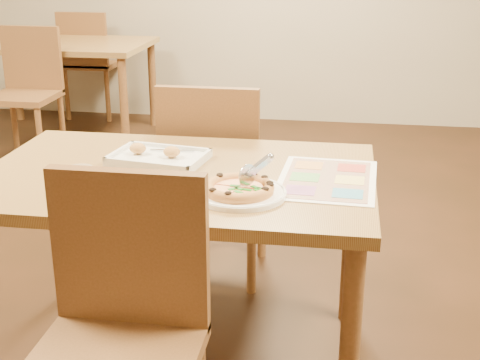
# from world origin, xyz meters

# --- Properties ---
(dining_table) EXTENTS (1.30, 0.85, 0.72)m
(dining_table) POSITION_xyz_m (0.00, 0.00, 0.63)
(dining_table) COLOR olive
(dining_table) RESTS_ON ground
(chair_near) EXTENTS (0.42, 0.42, 0.47)m
(chair_near) POSITION_xyz_m (0.00, -0.60, 0.57)
(chair_near) COLOR brown
(chair_near) RESTS_ON ground
(chair_far) EXTENTS (0.42, 0.42, 0.47)m
(chair_far) POSITION_xyz_m (-0.00, 0.60, 0.57)
(chair_far) COLOR brown
(chair_far) RESTS_ON ground
(bg_table) EXTENTS (1.30, 0.85, 0.72)m
(bg_table) POSITION_xyz_m (-1.60, 2.80, 0.63)
(bg_table) COLOR olive
(bg_table) RESTS_ON ground
(bg_chair_near) EXTENTS (0.42, 0.42, 0.47)m
(bg_chair_near) POSITION_xyz_m (-1.60, 2.20, 0.57)
(bg_chair_near) COLOR brown
(bg_chair_near) RESTS_ON ground
(bg_chair_far) EXTENTS (0.42, 0.42, 0.47)m
(bg_chair_far) POSITION_xyz_m (-1.60, 3.30, 0.57)
(bg_chair_far) COLOR brown
(bg_chair_far) RESTS_ON ground
(plate) EXTENTS (0.37, 0.37, 0.02)m
(plate) POSITION_xyz_m (0.24, -0.18, 0.73)
(plate) COLOR white
(plate) RESTS_ON dining_table
(pizza) EXTENTS (0.21, 0.21, 0.03)m
(pizza) POSITION_xyz_m (0.24, -0.19, 0.75)
(pizza) COLOR #DF984C
(pizza) RESTS_ON plate
(pizza_cutter) EXTENTS (0.09, 0.11, 0.08)m
(pizza_cutter) POSITION_xyz_m (0.28, -0.15, 0.80)
(pizza_cutter) COLOR silver
(pizza_cutter) RESTS_ON pizza
(appetizer_tray) EXTENTS (0.35, 0.27, 0.06)m
(appetizer_tray) POSITION_xyz_m (-0.09, 0.11, 0.73)
(appetizer_tray) COLOR silver
(appetizer_tray) RESTS_ON dining_table
(glass_tumbler) EXTENTS (0.07, 0.07, 0.09)m
(glass_tumbler) POSITION_xyz_m (-0.23, -0.26, 0.76)
(glass_tumbler) COLOR #85340A
(glass_tumbler) RESTS_ON dining_table
(menu) EXTENTS (0.33, 0.45, 0.00)m
(menu) POSITION_xyz_m (0.50, 0.00, 0.72)
(menu) COLOR white
(menu) RESTS_ON dining_table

